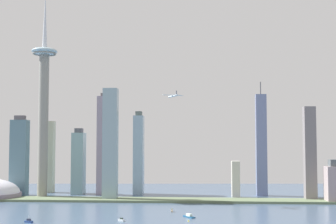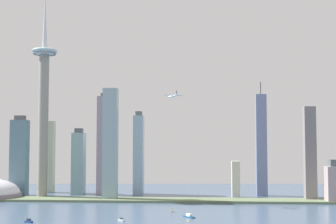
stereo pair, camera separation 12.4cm
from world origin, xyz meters
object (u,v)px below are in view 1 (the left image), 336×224
skyscraper_4 (139,154)px  boat_3 (189,216)px  observation_tower (44,98)px  skyscraper_2 (236,179)px  skyscraper_3 (19,157)px  skyscraper_7 (106,145)px  boat_6 (121,220)px  channel_buoy_2 (189,221)px  airplane (173,96)px  skyscraper_0 (110,144)px  skyscraper_5 (336,183)px  boat_5 (29,221)px  skyscraper_1 (310,153)px  boat_7 (172,211)px  skyscraper_6 (46,157)px  skyscraper_8 (79,163)px  skyscraper_9 (261,145)px

skyscraper_4 → boat_3: size_ratio=7.81×
boat_3 → observation_tower: bearing=16.9°
skyscraper_2 → skyscraper_3: bearing=178.5°
skyscraper_7 → boat_6: skyscraper_7 is taller
channel_buoy_2 → airplane: bearing=99.5°
skyscraper_2 → skyscraper_0: bearing=-164.2°
observation_tower → skyscraper_5: 443.67m
skyscraper_4 → channel_buoy_2: skyscraper_4 is taller
boat_5 → skyscraper_2: bearing=69.1°
skyscraper_1 → airplane: airplane is taller
skyscraper_3 → boat_5: size_ratio=13.41×
skyscraper_4 → airplane: airplane is taller
observation_tower → boat_7: size_ratio=46.96×
skyscraper_2 → skyscraper_6: skyscraper_6 is taller
skyscraper_2 → skyscraper_7: 215.10m
skyscraper_6 → skyscraper_7: skyscraper_7 is taller
skyscraper_4 → skyscraper_6: skyscraper_4 is taller
boat_7 → channel_buoy_2: size_ratio=3.70×
observation_tower → airplane: 209.08m
skyscraper_4 → skyscraper_8: (-97.63, -9.42, -14.01)m
boat_3 → skyscraper_8: bearing=2.9°
skyscraper_3 → skyscraper_6: size_ratio=1.06×
skyscraper_9 → boat_3: 270.61m
observation_tower → skyscraper_1: bearing=-1.1°
skyscraper_4 → skyscraper_6: 160.63m
skyscraper_0 → skyscraper_4: skyscraper_0 is taller
skyscraper_0 → skyscraper_8: (-67.75, 82.47, -30.16)m
observation_tower → skyscraper_9: size_ratio=1.76×
skyscraper_1 → boat_7: size_ratio=19.94×
observation_tower → skyscraper_0: 129.79m
skyscraper_4 → boat_3: bearing=-70.4°
skyscraper_7 → skyscraper_9: skyscraper_9 is taller
skyscraper_2 → skyscraper_3: 345.39m
skyscraper_3 → channel_buoy_2: 375.55m
skyscraper_5 → boat_6: 323.25m
skyscraper_4 → boat_5: 312.31m
skyscraper_7 → airplane: (116.00, -115.20, 67.18)m
skyscraper_1 → skyscraper_8: (-356.43, 70.08, -16.48)m
skyscraper_0 → boat_3: skyscraper_0 is taller
boat_5 → boat_7: bearing=53.1°
boat_5 → skyscraper_1: bearing=54.0°
skyscraper_3 → skyscraper_5: skyscraper_3 is taller
skyscraper_5 → boat_3: 247.78m
skyscraper_6 → skyscraper_9: skyscraper_9 is taller
channel_buoy_2 → skyscraper_7: bearing=118.2°
skyscraper_6 → boat_3: (248.12, -265.56, -58.66)m
boat_6 → skyscraper_7: bearing=137.2°
observation_tower → skyscraper_5: size_ratio=5.33×
boat_5 → skyscraper_9: bearing=67.0°
skyscraper_5 → skyscraper_2: bearing=154.3°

